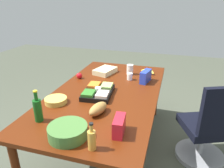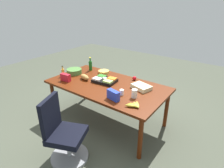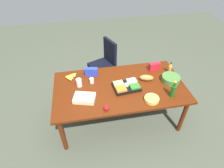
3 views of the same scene
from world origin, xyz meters
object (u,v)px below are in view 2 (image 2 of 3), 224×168
object	(u,v)px
bread_loaf	(85,77)
apple_red	(134,78)
banana_bunch	(134,105)
office_chair	(64,137)
sheet_cake	(141,87)
mayo_jar	(134,93)
chip_bowl	(104,72)
paper_cup	(122,92)
chip_bag_blue	(113,95)
veggie_tray	(105,80)
conference_table	(107,88)
wine_bottle	(90,65)
salad_bowl	(74,71)
chip_bag_red	(66,77)
dressing_bottle	(63,72)

from	to	relation	value
bread_loaf	apple_red	bearing A→B (deg)	-144.97
apple_red	banana_bunch	distance (m)	0.98
office_chair	sheet_cake	bearing A→B (deg)	-110.19
apple_red	mayo_jar	bearing A→B (deg)	120.15
chip_bowl	paper_cup	bearing A→B (deg)	145.36
sheet_cake	chip_bag_blue	distance (m)	0.62
bread_loaf	apple_red	size ratio (longest dim) A/B	3.16
banana_bunch	paper_cup	bearing A→B (deg)	-29.81
veggie_tray	chip_bag_blue	distance (m)	0.69
banana_bunch	office_chair	bearing A→B (deg)	47.40
conference_table	sheet_cake	world-z (taller)	sheet_cake
wine_bottle	apple_red	xyz separation A→B (m)	(-1.05, -0.10, -0.07)
wine_bottle	sheet_cake	bearing A→B (deg)	172.91
conference_table	salad_bowl	xyz separation A→B (m)	(0.88, -0.02, 0.12)
bread_loaf	apple_red	distance (m)	0.96
sheet_cake	apple_red	bearing A→B (deg)	-42.09
apple_red	chip_bowl	distance (m)	0.71
chip_bag_red	salad_bowl	distance (m)	0.40
bread_loaf	paper_cup	bearing A→B (deg)	173.91
chip_bag_blue	salad_bowl	xyz separation A→B (m)	(1.31, -0.41, -0.03)
apple_red	paper_cup	world-z (taller)	paper_cup
office_chair	chip_bag_red	xyz separation A→B (m)	(0.82, -0.80, 0.46)
dressing_bottle	salad_bowl	distance (m)	0.24
dressing_bottle	veggie_tray	bearing A→B (deg)	-162.76
dressing_bottle	salad_bowl	bearing A→B (deg)	-108.69
office_chair	dressing_bottle	bearing A→B (deg)	-41.55
wine_bottle	chip_bag_blue	distance (m)	1.39
office_chair	wine_bottle	xyz separation A→B (m)	(0.84, -1.51, 0.50)
veggie_tray	paper_cup	xyz separation A→B (m)	(-0.54, 0.24, 0.01)
mayo_jar	salad_bowl	distance (m)	1.54
mayo_jar	banana_bunch	distance (m)	0.29
chip_bag_blue	chip_bowl	bearing A→B (deg)	-43.69
veggie_tray	chip_bowl	bearing A→B (deg)	-48.75
office_chair	veggie_tray	size ratio (longest dim) A/B	2.24
chip_bag_red	mayo_jar	world-z (taller)	chip_bag_red
conference_table	sheet_cake	bearing A→B (deg)	-160.61
conference_table	apple_red	xyz separation A→B (m)	(-0.30, -0.47, 0.11)
conference_table	sheet_cake	distance (m)	0.64
banana_bunch	sheet_cake	bearing A→B (deg)	-70.86
conference_table	salad_bowl	distance (m)	0.89
bread_loaf	chip_bag_red	distance (m)	0.36
conference_table	chip_bag_red	bearing A→B (deg)	25.29
dressing_bottle	chip_bag_red	xyz separation A→B (m)	(-0.23, 0.14, -0.01)
apple_red	mayo_jar	xyz separation A→B (m)	(-0.35, 0.61, 0.03)
mayo_jar	chip_bag_red	bearing A→B (deg)	8.59
apple_red	dressing_bottle	distance (m)	1.43
chip_bag_blue	mayo_jar	xyz separation A→B (m)	(-0.23, -0.25, -0.01)
bread_loaf	paper_cup	size ratio (longest dim) A/B	2.67
veggie_tray	sheet_cake	bearing A→B (deg)	-168.00
office_chair	conference_table	bearing A→B (deg)	-85.14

